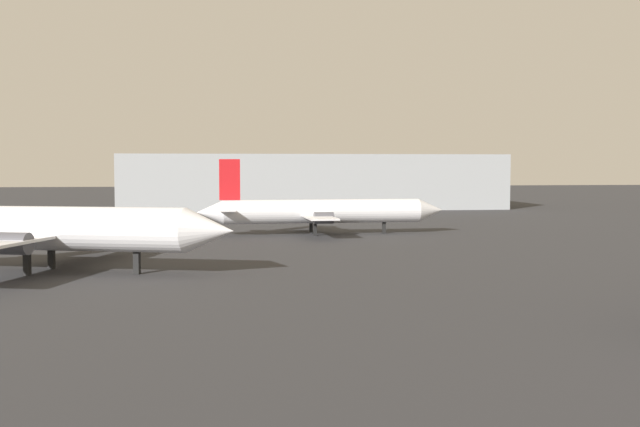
{
  "coord_description": "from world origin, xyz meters",
  "views": [
    {
      "loc": [
        -4.27,
        -8.4,
        8.2
      ],
      "look_at": [
        4.47,
        54.7,
        4.19
      ],
      "focal_mm": 42.24,
      "sensor_mm": 36.0,
      "label": 1
    }
  ],
  "objects": [
    {
      "name": "airplane_on_taxiway",
      "position": [
        -17.09,
        51.81,
        3.38
      ],
      "size": [
        28.76,
        25.72,
        9.8
      ],
      "rotation": [
        0.0,
        0.0,
        -0.3
      ],
      "color": "white",
      "rests_on": "ground_plane"
    },
    {
      "name": "airplane_distant",
      "position": [
        8.19,
        80.8,
        2.8
      ],
      "size": [
        30.06,
        17.4,
        9.03
      ],
      "rotation": [
        0.0,
        0.0,
        0.03
      ],
      "color": "white",
      "rests_on": "ground_plane"
    },
    {
      "name": "terminal_building",
      "position": [
        14.42,
        138.09,
        5.22
      ],
      "size": [
        72.64,
        22.06,
        10.43
      ],
      "primitive_type": "cube",
      "color": "#999EA3",
      "rests_on": "ground_plane"
    }
  ]
}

